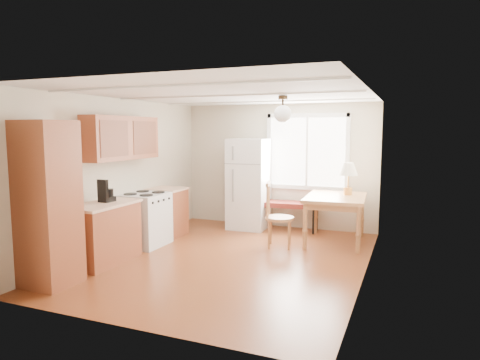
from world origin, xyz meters
The scene contains 11 objects.
room_shell centered at (0.00, 0.00, 1.25)m, with size 4.60×5.60×2.62m.
kitchen_run centered at (-1.72, -0.63, 0.84)m, with size 0.65×3.40×2.20m.
window_unit centered at (0.60, 2.47, 1.55)m, with size 1.64×0.05×1.51m.
pendant_light centered at (0.70, 0.40, 2.24)m, with size 0.26×0.26×0.40m.
refrigerator centered at (-0.49, 2.11, 0.90)m, with size 0.77×0.78×1.81m.
bench centered at (0.33, 2.22, 0.50)m, with size 1.26×0.58×0.56m.
dining_table centered at (1.33, 1.60, 0.73)m, with size 1.08×1.39×0.83m.
chair centered at (0.40, 0.94, 0.64)m, with size 0.51×0.51×1.10m.
table_lamp centered at (1.50, 1.82, 1.25)m, with size 0.33×0.33×0.57m.
coffee_maker centered at (-1.72, -0.73, 1.03)m, with size 0.19×0.24×0.35m.
kettle centered at (-1.74, -0.69, 0.99)m, with size 0.11×0.11×0.22m.
Camera 1 is at (2.54, -5.87, 1.98)m, focal length 32.00 mm.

